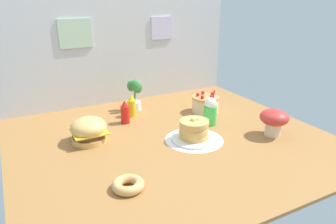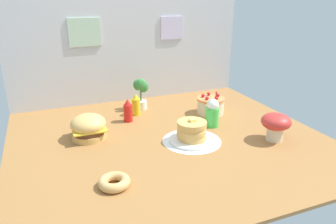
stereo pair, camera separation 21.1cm
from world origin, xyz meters
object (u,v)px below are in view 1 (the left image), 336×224
mustard_bottle (132,106)px  burger (89,130)px  layer_cake (205,104)px  ketchup_bottle (125,113)px  potted_plant (135,93)px  donut_pink_glaze (128,185)px  cream_soda_cup (210,111)px  pancake_stack (194,131)px  mushroom_stool (274,120)px

mustard_bottle → burger: bearing=-144.2°
layer_cake → ketchup_bottle: 0.65m
layer_cake → potted_plant: (-0.48, 0.31, 0.07)m
burger → donut_pink_glaze: bearing=-87.5°
donut_pink_glaze → cream_soda_cup: bearing=30.8°
cream_soda_cup → potted_plant: potted_plant is taller
burger → ketchup_bottle: size_ratio=1.33×
pancake_stack → ketchup_bottle: bearing=121.1°
potted_plant → burger: bearing=-139.8°
cream_soda_cup → potted_plant: bearing=123.9°
layer_cake → mustard_bottle: bearing=160.9°
donut_pink_glaze → potted_plant: bearing=65.8°
burger → cream_soda_cup: 0.86m
ketchup_bottle → cream_soda_cup: cream_soda_cup is taller
cream_soda_cup → donut_pink_glaze: (-0.82, -0.49, -0.08)m
donut_pink_glaze → layer_cake: bearing=37.5°
burger → layer_cake: size_ratio=1.06×
layer_cake → mustard_bottle: size_ratio=1.25×
potted_plant → mustard_bottle: bearing=-123.7°
mushroom_stool → pancake_stack: bearing=160.1°
mustard_bottle → donut_pink_glaze: bearing=-112.8°
pancake_stack → layer_cake: size_ratio=1.36×
cream_soda_cup → mushroom_stool: (0.26, -0.35, 0.01)m
pancake_stack → donut_pink_glaze: bearing=-151.1°
layer_cake → donut_pink_glaze: bearing=-142.5°
mustard_bottle → cream_soda_cup: (0.44, -0.42, 0.02)m
ketchup_bottle → potted_plant: potted_plant is taller
ketchup_bottle → mushroom_stool: mushroom_stool is taller
layer_cake → cream_soda_cup: bearing=-116.4°
pancake_stack → mustard_bottle: mustard_bottle is taller
mushroom_stool → mustard_bottle: bearing=132.3°
burger → mushroom_stool: size_ratio=1.21×
burger → pancake_stack: bearing=-25.9°
burger → layer_cake: (0.96, 0.10, -0.01)m
cream_soda_cup → mustard_bottle: bearing=136.4°
donut_pink_glaze → potted_plant: 1.13m
potted_plant → ketchup_bottle: bearing=-127.4°
ketchup_bottle → potted_plant: size_ratio=0.66×
burger → layer_cake: bearing=6.2°
burger → pancake_stack: (0.61, -0.29, -0.01)m
burger → mustard_bottle: size_ratio=1.33×
cream_soda_cup → mushroom_stool: 0.44m
potted_plant → mushroom_stool: size_ratio=1.39×
pancake_stack → ketchup_bottle: ketchup_bottle is taller
burger → mustard_bottle: bearing=35.8°
cream_soda_cup → layer_cake: bearing=63.6°
potted_plant → donut_pink_glaze: bearing=-114.2°
layer_cake → mushroom_stool: (0.15, -0.58, 0.05)m
mustard_bottle → cream_soda_cup: size_ratio=0.67×
burger → pancake_stack: burger is taller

